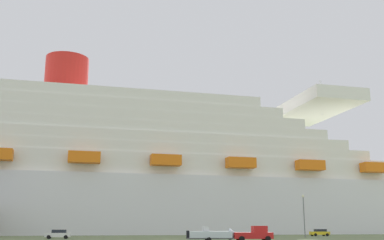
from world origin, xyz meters
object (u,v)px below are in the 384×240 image
Objects in this scene: cruise_ship at (150,179)px; street_lamp at (304,210)px; pickup_truck at (254,234)px; small_boat_on_trailer at (215,235)px; parked_car_yellow_taxi at (320,232)px; parked_car_white_van at (58,234)px.

cruise_ship is 56.77m from street_lamp.
cruise_ship is at bearing 115.17° from street_lamp.
pickup_truck is 5.69m from small_boat_on_trailer.
parked_car_yellow_taxi is (35.73, 34.55, -0.13)m from small_boat_on_trailer.
pickup_truck is 46.44m from parked_car_yellow_taxi.
cruise_ship reaches higher than street_lamp.
street_lamp is 48.18m from parked_car_white_van.
small_boat_on_trailer is at bearing -91.77° from cruise_ship.
parked_car_yellow_taxi is 0.99× the size of parked_car_white_van.
parked_car_white_van is (-24.23, -50.29, -15.20)m from cruise_ship.
pickup_truck is at bearing -41.05° from parked_car_white_van.
pickup_truck is at bearing -130.40° from parked_car_yellow_taxi.
parked_car_yellow_taxi is 58.79m from parked_car_white_van.
cruise_ship is at bearing 64.27° from parked_car_white_van.
pickup_truck is 36.59m from parked_car_white_van.
small_boat_on_trailer is 0.98× the size of street_lamp.
street_lamp is (25.99, 23.02, 4.54)m from small_boat_on_trailer.
parked_car_yellow_taxi is at bearing 49.60° from pickup_truck.
street_lamp is at bearing 49.49° from pickup_truck.
pickup_truck is at bearing -8.20° from small_boat_on_trailer.
cruise_ship is 57.86m from parked_car_white_van.
pickup_truck reaches higher than parked_car_white_van.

